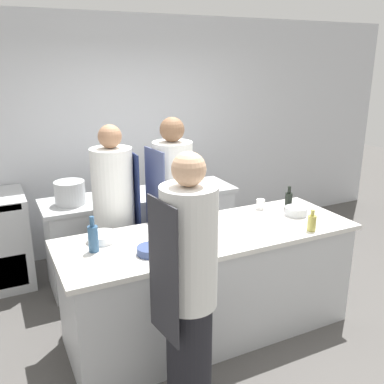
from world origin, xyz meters
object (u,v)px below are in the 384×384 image
at_px(cup, 261,204).
at_px(bottle_cooking_oil, 204,209).
at_px(chef_at_prep_near, 189,292).
at_px(bowl_mixing_large, 151,250).
at_px(bowl_prep_small, 102,237).
at_px(bottle_vinegar, 312,222).
at_px(chef_at_stove, 115,220).
at_px(stockpot, 70,193).
at_px(chef_at_pass_far, 173,212).
at_px(bottle_wine, 204,224).
at_px(bottle_sauce, 93,238).
at_px(bowl_ceramic_blue, 296,211).
at_px(bottle_olive_oil, 289,200).

bearing_deg(cup, bottle_cooking_oil, -173.49).
bearing_deg(chef_at_prep_near, bowl_mixing_large, -3.85).
bearing_deg(bowl_prep_small, bottle_vinegar, -18.93).
xyz_separation_m(chef_at_prep_near, chef_at_stove, (-0.04, 1.48, -0.03)).
distance_m(cup, stockpot, 1.85).
relative_size(chef_at_pass_far, bottle_vinegar, 9.86).
bearing_deg(bottle_wine, chef_at_stove, 120.81).
height_order(chef_at_stove, bottle_vinegar, chef_at_stove).
distance_m(bowl_prep_small, cup, 1.55).
height_order(chef_at_pass_far, bottle_sauce, chef_at_pass_far).
relative_size(chef_at_stove, cup, 18.60).
xyz_separation_m(chef_at_prep_near, bottle_cooking_oil, (0.61, 0.95, 0.15)).
distance_m(chef_at_stove, bottle_wine, 0.97).
distance_m(bottle_wine, bowl_prep_small, 0.80).
distance_m(bottle_wine, bottle_sauce, 0.86).
xyz_separation_m(bottle_vinegar, bottle_wine, (-0.87, 0.26, 0.05)).
xyz_separation_m(bowl_ceramic_blue, stockpot, (-1.78, 1.23, 0.08)).
xyz_separation_m(bottle_sauce, bowl_ceramic_blue, (1.84, -0.05, -0.07)).
bearing_deg(bowl_ceramic_blue, bottle_vinegar, -109.63).
bearing_deg(bowl_prep_small, bottle_sauce, -123.53).
height_order(chef_at_prep_near, bowl_prep_small, chef_at_prep_near).
bearing_deg(chef_at_stove, bottle_sauce, -26.13).
xyz_separation_m(bottle_cooking_oil, bowl_prep_small, (-0.90, -0.00, -0.09)).
xyz_separation_m(bottle_sauce, bowl_prep_small, (0.10, 0.16, -0.08)).
bearing_deg(chef_at_stove, bottle_cooking_oil, 52.09).
bearing_deg(bottle_olive_oil, bottle_cooking_oil, 176.73).
xyz_separation_m(bottle_olive_oil, bottle_cooking_oil, (-0.87, 0.05, 0.04)).
bearing_deg(chef_at_stove, bowl_mixing_large, 1.61).
xyz_separation_m(bottle_cooking_oil, bowl_ceramic_blue, (0.84, -0.21, -0.09)).
bearing_deg(bottle_vinegar, bottle_sauce, 166.93).
distance_m(bottle_vinegar, stockpot, 2.29).
relative_size(cup, stockpot, 0.32).
bearing_deg(chef_at_pass_far, cup, -122.68).
bearing_deg(bottle_cooking_oil, bottle_wine, -118.45).
bearing_deg(cup, chef_at_stove, 160.47).
height_order(chef_at_pass_far, bowl_ceramic_blue, chef_at_pass_far).
height_order(bowl_prep_small, cup, cup).
distance_m(bottle_olive_oil, bottle_cooking_oil, 0.87).
distance_m(bottle_olive_oil, bowl_prep_small, 1.78).
relative_size(chef_at_stove, bottle_cooking_oil, 5.51).
xyz_separation_m(chef_at_stove, bottle_wine, (0.49, -0.82, 0.17)).
relative_size(bottle_wine, bowl_ceramic_blue, 1.51).
height_order(bowl_prep_small, stockpot, stockpot).
bearing_deg(chef_at_stove, stockpot, -147.40).
relative_size(chef_at_pass_far, stockpot, 6.13).
distance_m(bowl_mixing_large, cup, 1.36).
xyz_separation_m(bowl_prep_small, bowl_ceramic_blue, (1.74, -0.20, 0.01)).
bearing_deg(chef_at_pass_far, bottle_vinegar, -147.64).
relative_size(chef_at_pass_far, bowl_prep_small, 7.86).
xyz_separation_m(bottle_wine, stockpot, (-0.79, 1.32, -0.01)).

